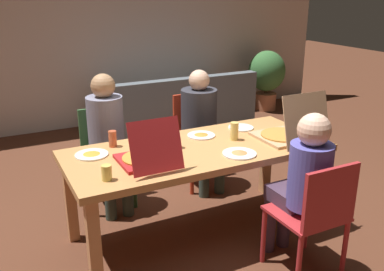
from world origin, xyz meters
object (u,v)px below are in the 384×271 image
Objects in this scene: drinking_glass_0 at (176,141)px; drinking_glass_3 at (234,131)px; person_1 at (201,120)px; plate_0 at (239,153)px; chair_2 at (105,150)px; couch at (177,110)px; person_0 at (303,179)px; dining_table at (198,158)px; potted_plant at (267,75)px; pizza_box_1 at (146,157)px; chair_0 at (316,213)px; person_2 at (108,132)px; drinking_glass_1 at (107,173)px; plate_3 at (92,154)px; pizza_box_0 at (287,133)px; plate_1 at (201,135)px; plate_2 at (241,128)px; drinking_glass_2 at (113,139)px; chair_1 at (195,135)px.

drinking_glass_0 is 0.51m from drinking_glass_3.
drinking_glass_0 is at bearing -130.33° from person_1.
chair_2 is at bearing 121.30° from plate_0.
couch is at bearing 64.87° from drinking_glass_0.
person_0 is 3.38m from couch.
drinking_glass_0 is (-0.16, 0.07, 0.14)m from dining_table.
couch is at bearing -171.36° from potted_plant.
pizza_box_1 reaches higher than chair_2.
person_2 is at bearing 120.03° from chair_0.
chair_2 is 1.24m from drinking_glass_1.
chair_0 is 1.16m from drinking_glass_0.
pizza_box_1 is 0.45m from plate_3.
couch is (1.18, 2.52, -0.54)m from drinking_glass_0.
dining_table is 3.89× the size of pizza_box_0.
drinking_glass_0 is at bearing -153.52° from plate_1.
pizza_box_1 is (-0.47, -0.12, 0.14)m from dining_table.
person_2 is at bearing 140.36° from plate_1.
plate_2 is at bearing -130.21° from potted_plant.
plate_0 reaches higher than plate_2.
person_2 is at bearing 123.18° from dining_table.
chair_2 is 8.62× the size of drinking_glass_1.
pizza_box_1 reaches higher than plate_3.
pizza_box_1 reaches higher than potted_plant.
person_1 is at bearing -138.17° from potted_plant.
pizza_box_0 is 3.66m from potted_plant.
person_2 is (-0.95, 1.48, 0.04)m from person_0.
person_1 reaches higher than plate_2.
dining_table is 4.34× the size of pizza_box_1.
drinking_glass_2 is (-1.03, 1.03, 0.13)m from person_0.
drinking_glass_1 reaches higher than couch.
plate_2 is at bearing 1.79° from plate_3.
potted_plant reaches higher than drinking_glass_2.
drinking_glass_0 is (0.63, -0.14, 0.05)m from plate_3.
pizza_box_1 is 0.46m from drinking_glass_2.
person_0 is 10.35× the size of drinking_glass_0.
chair_0 is 1.22m from pizza_box_1.
pizza_box_0 is 2.26× the size of plate_1.
chair_2 is at bearing 148.63° from plate_2.
person_2 reaches higher than chair_1.
drinking_glass_2 is at bearing 150.07° from drinking_glass_0.
dining_table is at bearing -25.35° from drinking_glass_0.
person_0 reaches higher than chair_1.
plate_1 is at bearing -7.35° from drinking_glass_2.
plate_3 is at bearing -179.01° from plate_1.
drinking_glass_1 is 0.11× the size of potted_plant.
person_1 is at bearing -107.77° from couch.
plate_2 is (-0.17, 0.43, -0.05)m from pizza_box_0.
dining_table is 3.98m from potted_plant.
plate_3 is (-0.28, -0.69, 0.26)m from chair_2.
chair_1 is at bearing 29.94° from plate_3.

